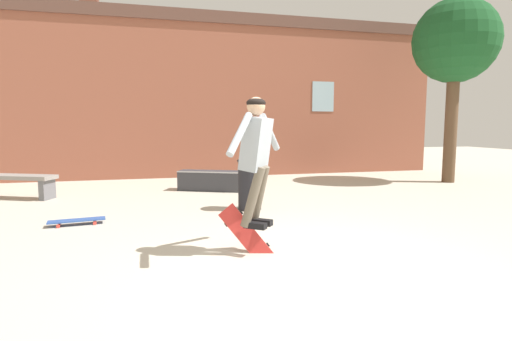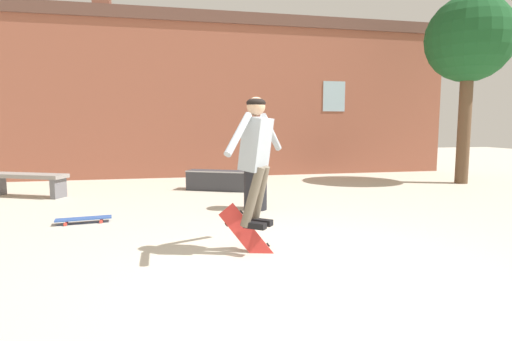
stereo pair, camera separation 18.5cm
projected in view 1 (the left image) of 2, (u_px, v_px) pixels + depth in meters
The scene contains 9 objects.
ground_plane at pixel (304, 267), 4.19m from camera, with size 40.00×40.00×0.00m, color beige.
building_backdrop at pixel (206, 93), 11.52m from camera, with size 15.07×0.52×5.55m.
tree_right at pixel (455, 43), 10.13m from camera, with size 2.11×2.11×4.69m.
park_bench at pixel (14, 181), 8.14m from camera, with size 1.76×1.10×0.48m.
skate_ledge at pixel (211, 181), 9.15m from camera, with size 1.51×1.00×0.45m.
trash_bin at pixel (250, 183), 7.05m from camera, with size 0.45×0.45×0.89m.
skater at pixel (256, 150), 4.54m from camera, with size 0.88×1.06×1.49m.
skateboard_flipping at pixel (247, 235), 4.68m from camera, with size 0.64×0.28×0.75m.
skateboard_resting at pixel (77, 220), 5.98m from camera, with size 0.82×0.31×0.08m.
Camera 1 is at (-1.47, -3.81, 1.49)m, focal length 28.00 mm.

